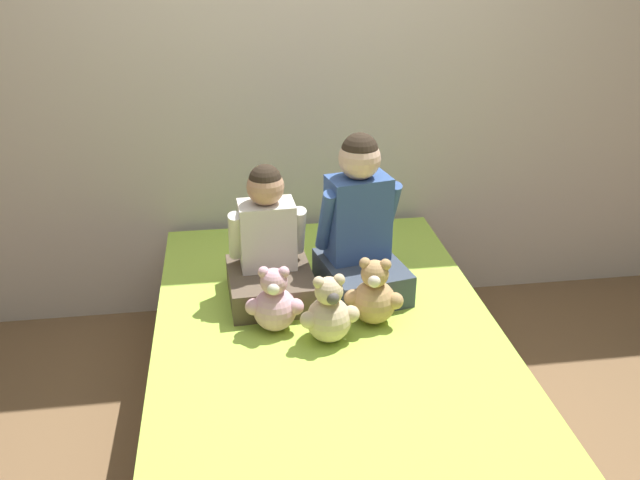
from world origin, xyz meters
name	(u,v)px	position (x,y,z in m)	size (l,w,h in m)	color
ground_plane	(328,429)	(0.00, 0.00, 0.00)	(14.00, 14.00, 0.00)	brown
wall_behind_bed	(295,73)	(0.00, 1.09, 1.25)	(8.00, 0.06, 2.50)	beige
bed	(328,382)	(0.00, 0.00, 0.24)	(1.35, 2.04, 0.49)	#997F60
child_on_left	(269,251)	(-0.20, 0.31, 0.69)	(0.36, 0.40, 0.57)	brown
child_on_right	(360,230)	(0.18, 0.32, 0.76)	(0.38, 0.44, 0.68)	#384251
teddy_bear_held_by_left_child	(275,303)	(-0.20, 0.05, 0.60)	(0.22, 0.17, 0.27)	#DBA3B2
teddy_bear_held_by_right_child	(374,296)	(0.19, 0.05, 0.60)	(0.23, 0.17, 0.28)	tan
teddy_bear_between_children	(329,313)	(-0.01, -0.05, 0.60)	(0.23, 0.17, 0.27)	#D1B78E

